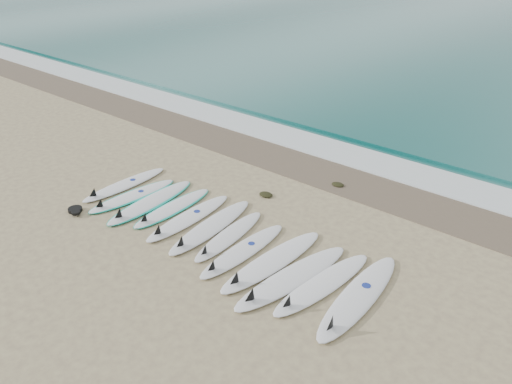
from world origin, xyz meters
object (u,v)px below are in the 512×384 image
Objects in this scene: surfboard_0 at (123,185)px; surfboard_6 at (228,237)px; surfboard_11 at (357,298)px; leash_coil at (75,210)px.

surfboard_0 reaches higher than surfboard_6.
surfboard_6 is (3.65, -0.04, -0.00)m from surfboard_0.
surfboard_0 is at bearing 175.99° from surfboard_11.
leash_coil is at bearing -171.22° from surfboard_11.
surfboard_0 is 0.86× the size of surfboard_11.
surfboard_11 is (3.09, 0.01, 0.01)m from surfboard_6.
surfboard_11 reaches higher than surfboard_6.
surfboard_0 is 1.50m from leash_coil.
leash_coil is (-3.45, -1.44, -0.00)m from surfboard_6.
surfboard_6 is at bearing -0.72° from surfboard_0.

